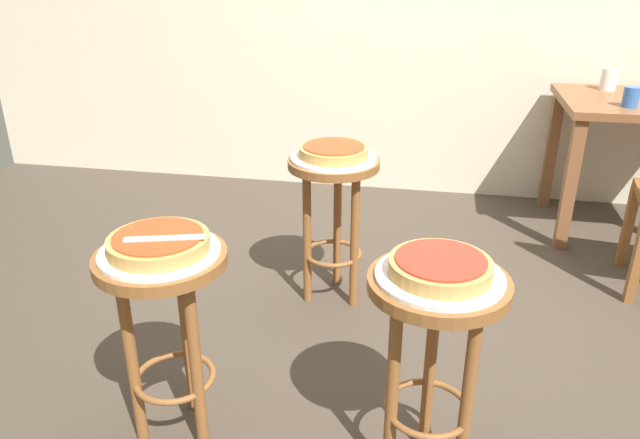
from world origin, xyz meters
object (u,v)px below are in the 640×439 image
Objects in this scene: stool_foreground at (166,305)px; pizza_foreground at (159,243)px; stool_middle at (434,332)px; pizza_middle at (440,267)px; cup_near_edge at (631,97)px; cup_far_edge at (609,79)px; pizza_server_knife at (165,238)px; serving_plate_leftside at (334,158)px; stool_leftside at (333,197)px; dining_table at (639,125)px; serving_plate_foreground at (160,252)px; pizza_leftside at (334,151)px; serving_plate_middle at (439,276)px.

pizza_foreground is at bearing 0.00° from stool_foreground.
stool_middle is 2.39× the size of pizza_middle.
pizza_foreground is at bearing -133.85° from cup_near_edge.
cup_far_edge is 2.67m from pizza_server_knife.
serving_plate_leftside is (0.34, 0.92, -0.03)m from pizza_foreground.
pizza_foreground is at bearing -179.63° from pizza_middle.
cup_far_edge is (1.30, 1.19, 0.31)m from stool_leftside.
stool_middle is at bearing -117.11° from cup_near_edge.
dining_table is (1.43, 0.99, 0.12)m from stool_leftside.
stool_foreground is 2.61m from dining_table.
stool_foreground is at bearing 180.00° from pizza_foreground.
serving_plate_foreground is at bearing -133.85° from cup_near_edge.
stool_middle is (0.77, 0.00, -0.17)m from serving_plate_foreground.
cup_near_edge is (1.65, 1.72, 0.13)m from serving_plate_foreground.
pizza_leftside is at bearing 55.57° from pizza_server_knife.
stool_foreground is 1.82× the size of serving_plate_leftside.
pizza_foreground is at bearing -110.33° from serving_plate_leftside.
dining_table is (1.43, 0.99, -0.08)m from pizza_leftside.
stool_middle is 0.20m from pizza_middle.
pizza_server_knife reaches higher than serving_plate_middle.
stool_middle is 2.91× the size of pizza_server_knife.
serving_plate_foreground is at bearing 0.00° from pizza_foreground.
stool_leftside is 1.75m from dining_table.
pizza_server_knife reaches higher than pizza_middle.
serving_plate_foreground is 0.96× the size of serving_plate_leftside.
cup_far_edge reaches higher than pizza_server_knife.
stool_leftside is (0.34, 0.92, -0.17)m from serving_plate_foreground.
cup_far_edge is 0.52× the size of pizza_server_knife.
serving_plate_foreground is 0.53× the size of stool_leftside.
dining_table reaches higher than pizza_leftside.
stool_foreground is 6.57× the size of cup_near_edge.
pizza_leftside is (0.34, 0.92, 0.03)m from serving_plate_foreground.
cup_near_edge is (1.31, 0.80, 0.10)m from pizza_leftside.
pizza_middle reaches higher than serving_plate_leftside.
pizza_foreground is 0.81× the size of serving_plate_leftside.
pizza_middle is (0.00, -0.00, 0.03)m from serving_plate_middle.
serving_plate_middle is 1.26× the size of pizza_middle.
serving_plate_middle is 1.53× the size of pizza_server_knife.
pizza_foreground is at bearing -110.33° from stool_leftside.
cup_near_edge is at bearing 31.38° from stool_leftside.
pizza_foreground reaches higher than serving_plate_foreground.
stool_leftside is (-0.43, 0.92, -0.20)m from pizza_middle.
cup_far_edge is at bearing 67.69° from stool_middle.
stool_leftside is 0.17m from serving_plate_leftside.
pizza_foreground and pizza_leftside have the same top height.
stool_foreground is at bearing -179.63° from serving_plate_middle.
pizza_leftside reaches higher than serving_plate_foreground.
pizza_foreground reaches higher than stool_middle.
serving_plate_foreground is 0.98m from serving_plate_leftside.
serving_plate_leftside is at bearing 55.57° from pizza_server_knife.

